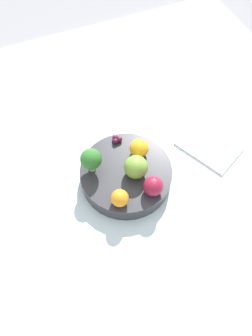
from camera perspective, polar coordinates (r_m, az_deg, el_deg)
ground_plane at (r=0.81m, az=0.00°, el=-2.63°), size 6.00×6.00×0.00m
table_surface at (r=0.80m, az=0.00°, el=-2.28°), size 1.20×1.20×0.02m
bowl at (r=0.78m, az=0.00°, el=-1.18°), size 0.22×0.22×0.04m
broccoli at (r=0.73m, az=-6.10°, el=1.49°), size 0.05×0.05×0.07m
apple_red at (r=0.71m, az=4.77°, el=-3.16°), size 0.04×0.04×0.04m
apple_green at (r=0.73m, az=1.74°, el=0.17°), size 0.05×0.05×0.05m
orange_front at (r=0.70m, az=-1.08°, el=-5.26°), size 0.04×0.04×0.04m
orange_back at (r=0.77m, az=2.30°, el=3.45°), size 0.04×0.04×0.04m
grape_cluster at (r=0.80m, az=-1.65°, el=5.00°), size 0.02×0.02×0.01m
napkin at (r=0.87m, az=14.21°, el=3.69°), size 0.18×0.16×0.01m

